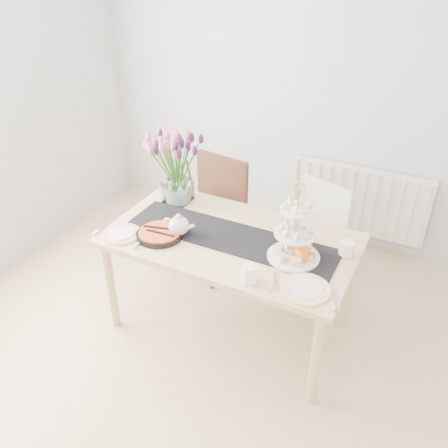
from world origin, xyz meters
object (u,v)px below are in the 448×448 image
at_px(teapot, 179,226).
at_px(plate_right, 305,289).
at_px(tulip_vase, 176,157).
at_px(cake_stand, 295,240).
at_px(plate_left, 122,234).
at_px(mug_orange, 304,256).
at_px(radiator, 356,200).
at_px(cream_jug, 346,249).
at_px(mug_white, 249,274).
at_px(chair_white, 313,231).
at_px(dining_table, 231,247).
at_px(tart_tin, 160,234).
at_px(chair_brown, 213,207).

relative_size(teapot, plate_right, 0.78).
relative_size(tulip_vase, cake_stand, 1.38).
bearing_deg(teapot, plate_left, -155.77).
distance_m(cake_stand, mug_orange, 0.11).
bearing_deg(plate_right, radiator, 92.85).
distance_m(radiator, cream_jug, 1.34).
bearing_deg(mug_white, chair_white, 119.97).
bearing_deg(cream_jug, radiator, 122.99).
relative_size(chair_white, teapot, 3.99).
xyz_separation_m(radiator, dining_table, (-0.51, -1.43, 0.22)).
relative_size(chair_white, tulip_vase, 1.36).
bearing_deg(plate_left, tart_tin, 23.65).
relative_size(chair_brown, chair_white, 1.09).
bearing_deg(teapot, tart_tin, -148.42).
bearing_deg(chair_brown, mug_white, -43.78).
bearing_deg(mug_white, plate_right, 46.21).
height_order(dining_table, plate_left, plate_left).
distance_m(radiator, teapot, 1.80).
bearing_deg(tulip_vase, plate_right, -25.46).
distance_m(radiator, tulip_vase, 1.71).
relative_size(dining_table, chair_white, 1.83).
bearing_deg(chair_white, tulip_vase, -136.80).
distance_m(tart_tin, plate_right, 1.02).
bearing_deg(radiator, chair_brown, -139.09).
bearing_deg(chair_white, plate_left, -117.50).
relative_size(tart_tin, mug_white, 2.92).
distance_m(teapot, mug_orange, 0.82).
bearing_deg(mug_orange, dining_table, 148.99).
bearing_deg(mug_white, dining_table, 162.78).
bearing_deg(tart_tin, chair_white, 48.80).
bearing_deg(teapot, plate_right, -13.40).
xyz_separation_m(radiator, mug_orange, (-0.01, -1.48, 0.35)).
xyz_separation_m(radiator, tart_tin, (-0.93, -1.62, 0.32)).
distance_m(dining_table, mug_white, 0.48).
bearing_deg(tulip_vase, teapot, -57.61).
height_order(radiator, mug_white, mug_white).
xyz_separation_m(chair_brown, mug_white, (0.74, -0.95, 0.25)).
bearing_deg(radiator, tart_tin, -119.77).
bearing_deg(plate_right, mug_orange, 111.42).
bearing_deg(mug_white, teapot, -167.66).
bearing_deg(mug_orange, radiator, 64.21).
distance_m(teapot, tart_tin, 0.13).
xyz_separation_m(dining_table, cake_stand, (0.44, -0.04, 0.21)).
distance_m(dining_table, cream_jug, 0.74).
height_order(tulip_vase, tart_tin, tulip_vase).
distance_m(chair_brown, cream_jug, 1.27).
height_order(dining_table, chair_white, chair_white).
bearing_deg(tart_tin, chair_brown, 92.35).
bearing_deg(tart_tin, teapot, 34.64).
bearing_deg(tulip_vase, cream_jug, -5.22).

